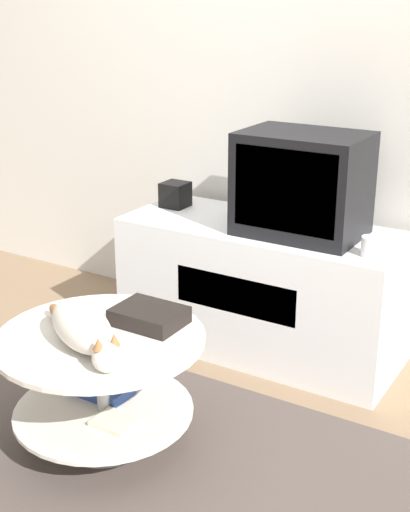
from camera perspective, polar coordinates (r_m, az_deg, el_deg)
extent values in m
plane|color=#7F664C|center=(2.68, -6.16, -14.64)|extent=(12.00, 12.00, 0.00)
cube|color=silver|center=(3.29, 6.84, 16.14)|extent=(8.00, 0.05, 2.60)
cube|color=#4C423D|center=(2.67, -6.17, -14.47)|extent=(1.99, 1.05, 0.02)
cube|color=white|center=(3.19, 4.57, -2.58)|extent=(1.24, 0.51, 0.58)
cube|color=silver|center=(2.97, 2.40, -3.14)|extent=(0.56, 0.01, 0.16)
cube|color=black|center=(2.95, 7.82, 5.72)|extent=(0.50, 0.36, 0.42)
cube|color=black|center=(2.80, 6.38, 5.19)|extent=(0.43, 0.01, 0.33)
cube|color=black|center=(3.36, -2.39, 4.93)|extent=(0.12, 0.12, 0.12)
cylinder|color=white|center=(2.79, 13.08, 0.76)|extent=(0.07, 0.07, 0.08)
cylinder|color=#B2B2B7|center=(2.65, -7.95, -14.45)|extent=(0.30, 0.30, 0.01)
cylinder|color=#B7B7BC|center=(2.54, -8.16, -10.80)|extent=(0.04, 0.04, 0.41)
cylinder|color=beige|center=(2.58, -8.09, -12.09)|extent=(0.63, 0.63, 0.01)
cylinder|color=beige|center=(2.44, -8.41, -6.53)|extent=(0.71, 0.71, 0.02)
cube|color=#2D478C|center=(2.65, -8.32, -10.44)|extent=(0.22, 0.13, 0.04)
cube|color=beige|center=(2.48, -7.25, -13.02)|extent=(0.14, 0.12, 0.02)
cube|color=black|center=(2.49, -4.48, -4.81)|extent=(0.24, 0.18, 0.06)
ellipsoid|color=silver|center=(2.35, -9.85, -5.53)|extent=(0.37, 0.29, 0.14)
sphere|color=silver|center=(2.20, -7.83, -8.03)|extent=(0.10, 0.10, 0.10)
cone|color=#996038|center=(2.18, -7.27, -6.64)|extent=(0.04, 0.04, 0.04)
cone|color=#996038|center=(2.16, -8.53, -6.95)|extent=(0.04, 0.04, 0.04)
ellipsoid|color=#996038|center=(2.55, -11.66, -4.52)|extent=(0.14, 0.10, 0.05)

